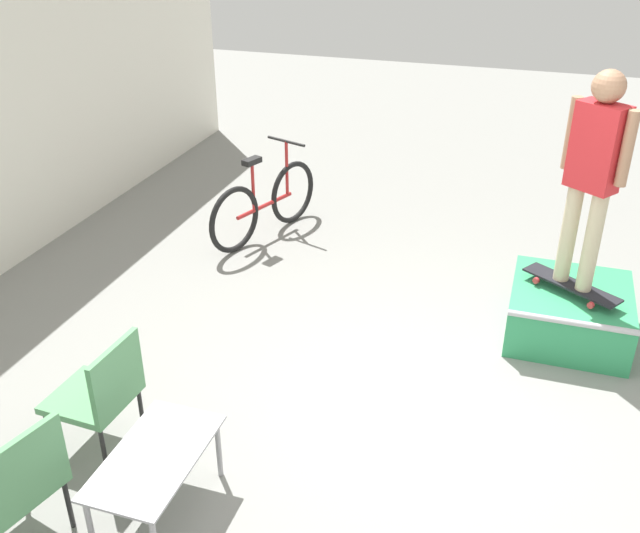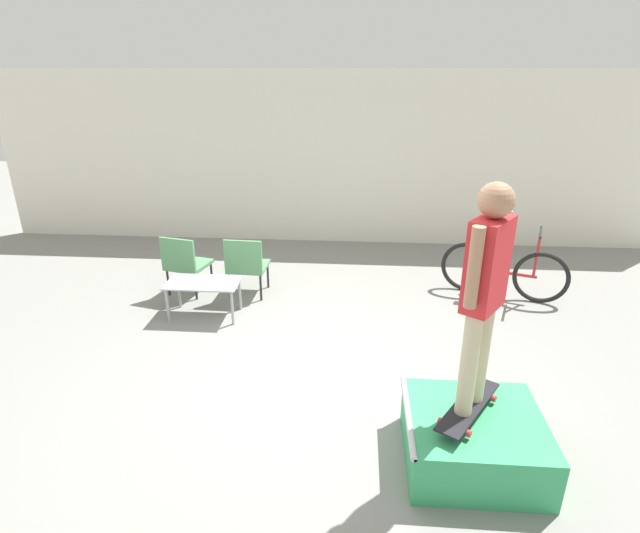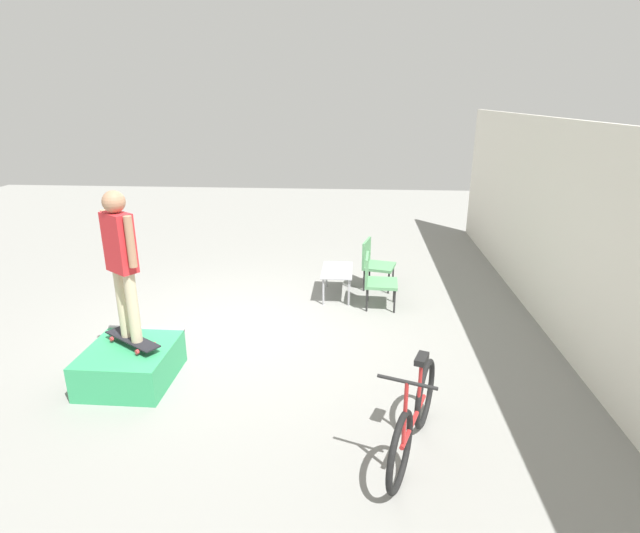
{
  "view_description": "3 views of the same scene",
  "coord_description": "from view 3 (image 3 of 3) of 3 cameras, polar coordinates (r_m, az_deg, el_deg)",
  "views": [
    {
      "loc": [
        -4.22,
        -0.58,
        3.48
      ],
      "look_at": [
        0.15,
        0.84,
        1.04
      ],
      "focal_mm": 40.0,
      "sensor_mm": 36.0,
      "label": 1
    },
    {
      "loc": [
        0.48,
        -4.32,
        3.03
      ],
      "look_at": [
        0.08,
        0.89,
        0.93
      ],
      "focal_mm": 28.0,
      "sensor_mm": 36.0,
      "label": 2
    },
    {
      "loc": [
        6.6,
        1.66,
        3.28
      ],
      "look_at": [
        0.03,
        1.18,
        1.03
      ],
      "focal_mm": 28.0,
      "sensor_mm": 36.0,
      "label": 3
    }
  ],
  "objects": [
    {
      "name": "bicycle",
      "position": [
        5.03,
        10.66,
        -16.67
      ],
      "size": [
        1.63,
        0.69,
        1.02
      ],
      "rotation": [
        0.0,
        0.0,
        -0.34
      ],
      "color": "black",
      "rests_on": "ground_plane"
    },
    {
      "name": "patio_chair_left",
      "position": [
        8.96,
        6.24,
        0.56
      ],
      "size": [
        0.63,
        0.63,
        0.87
      ],
      "rotation": [
        0.0,
        0.0,
        2.9
      ],
      "color": "black",
      "rests_on": "ground_plane"
    },
    {
      "name": "person_skater",
      "position": [
        6.07,
        -21.81,
        1.31
      ],
      "size": [
        0.38,
        0.48,
        1.79
      ],
      "rotation": [
        0.0,
        0.0,
        0.96
      ],
      "color": "#C6B793",
      "rests_on": "skateboard_on_ramp"
    },
    {
      "name": "skateboard_on_ramp",
      "position": [
        6.45,
        -20.66,
        -7.79
      ],
      "size": [
        0.64,
        0.83,
        0.07
      ],
      "rotation": [
        0.0,
        0.0,
        0.99
      ],
      "color": "black",
      "rests_on": "skate_ramp_box"
    },
    {
      "name": "skate_ramp_box",
      "position": [
        6.55,
        -20.8,
        -10.38
      ],
      "size": [
        1.1,
        1.0,
        0.46
      ],
      "color": "#339E60",
      "rests_on": "ground_plane"
    },
    {
      "name": "coffee_table",
      "position": [
        8.55,
        1.98,
        -0.74
      ],
      "size": [
        0.93,
        0.52,
        0.48
      ],
      "color": "#9E9EA3",
      "rests_on": "ground_plane"
    },
    {
      "name": "patio_chair_right",
      "position": [
        8.13,
        6.4,
        -1.37
      ],
      "size": [
        0.55,
        0.55,
        0.87
      ],
      "rotation": [
        0.0,
        0.0,
        3.09
      ],
      "color": "black",
      "rests_on": "ground_plane"
    },
    {
      "name": "house_wall_back",
      "position": [
        7.41,
        26.67,
        2.89
      ],
      "size": [
        12.0,
        0.06,
        3.0
      ],
      "color": "white",
      "rests_on": "ground_plane"
    },
    {
      "name": "ground_plane",
      "position": [
        7.56,
        -8.97,
        -7.13
      ],
      "size": [
        24.0,
        24.0,
        0.0
      ],
      "primitive_type": "plane",
      "color": "gray"
    }
  ]
}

